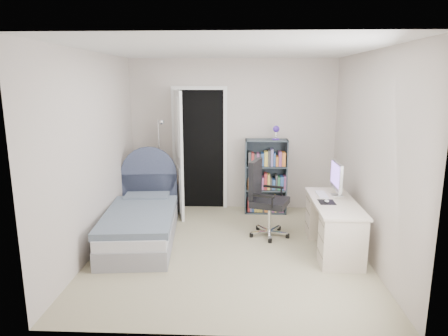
{
  "coord_description": "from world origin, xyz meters",
  "views": [
    {
      "loc": [
        0.15,
        -4.83,
        2.14
      ],
      "look_at": [
        -0.07,
        0.21,
        1.04
      ],
      "focal_mm": 32.0,
      "sensor_mm": 36.0,
      "label": 1
    }
  ],
  "objects_px": {
    "bookcase": "(267,179)",
    "desk": "(333,223)",
    "office_chair": "(264,195)",
    "floor_lamp": "(161,175)",
    "bed": "(142,221)",
    "nightstand": "(166,186)"
  },
  "relations": [
    {
      "from": "bookcase",
      "to": "desk",
      "type": "xyz_separation_m",
      "value": [
        0.77,
        -1.48,
        -0.2
      ]
    },
    {
      "from": "office_chair",
      "to": "bookcase",
      "type": "bearing_deg",
      "value": 84.39
    },
    {
      "from": "bed",
      "to": "desk",
      "type": "distance_m",
      "value": 2.55
    },
    {
      "from": "bookcase",
      "to": "desk",
      "type": "relative_size",
      "value": 1.08
    },
    {
      "from": "nightstand",
      "to": "desk",
      "type": "height_order",
      "value": "desk"
    },
    {
      "from": "desk",
      "to": "nightstand",
      "type": "bearing_deg",
      "value": 148.04
    },
    {
      "from": "floor_lamp",
      "to": "desk",
      "type": "distance_m",
      "value": 2.87
    },
    {
      "from": "office_chair",
      "to": "floor_lamp",
      "type": "bearing_deg",
      "value": 150.6
    },
    {
      "from": "bookcase",
      "to": "office_chair",
      "type": "xyz_separation_m",
      "value": [
        -0.1,
        -1.01,
        0.02
      ]
    },
    {
      "from": "floor_lamp",
      "to": "bookcase",
      "type": "distance_m",
      "value": 1.73
    },
    {
      "from": "bookcase",
      "to": "desk",
      "type": "distance_m",
      "value": 1.68
    },
    {
      "from": "floor_lamp",
      "to": "desk",
      "type": "height_order",
      "value": "floor_lamp"
    },
    {
      "from": "bed",
      "to": "floor_lamp",
      "type": "bearing_deg",
      "value": 87.67
    },
    {
      "from": "nightstand",
      "to": "floor_lamp",
      "type": "xyz_separation_m",
      "value": [
        -0.05,
        -0.13,
        0.22
      ]
    },
    {
      "from": "bed",
      "to": "bookcase",
      "type": "distance_m",
      "value": 2.19
    },
    {
      "from": "floor_lamp",
      "to": "nightstand",
      "type": "bearing_deg",
      "value": 69.84
    },
    {
      "from": "desk",
      "to": "office_chair",
      "type": "relative_size",
      "value": 1.25
    },
    {
      "from": "desk",
      "to": "bookcase",
      "type": "bearing_deg",
      "value": 117.33
    },
    {
      "from": "floor_lamp",
      "to": "office_chair",
      "type": "relative_size",
      "value": 1.45
    },
    {
      "from": "bed",
      "to": "bookcase",
      "type": "bearing_deg",
      "value": 35.11
    },
    {
      "from": "bed",
      "to": "nightstand",
      "type": "relative_size",
      "value": 3.09
    },
    {
      "from": "bookcase",
      "to": "desk",
      "type": "bearing_deg",
      "value": -62.67
    }
  ]
}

